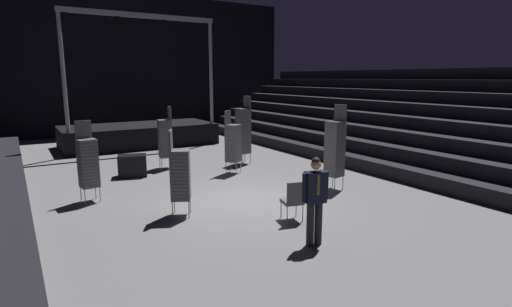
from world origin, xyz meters
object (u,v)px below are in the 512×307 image
object	(u,v)px
stage_riser	(139,133)
chair_stack_front_left	(233,142)
chair_stack_rear_left	(335,148)
chair_stack_mid_left	(165,138)
loose_chair_near_man	(293,199)
man_with_tie	(315,196)
chair_stack_front_right	(180,174)
equipment_road_case	(132,166)
chair_stack_mid_right	(243,130)
chair_stack_mid_centre	(88,162)

from	to	relation	value
stage_riser	chair_stack_front_left	world-z (taller)	stage_riser
chair_stack_front_left	chair_stack_rear_left	world-z (taller)	chair_stack_rear_left
chair_stack_front_left	chair_stack_mid_left	distance (m)	2.58
stage_riser	loose_chair_near_man	size ratio (longest dim) A/B	7.38
man_with_tie	chair_stack_rear_left	bearing A→B (deg)	-128.19
chair_stack_front_right	equipment_road_case	world-z (taller)	chair_stack_front_right
chair_stack_rear_left	chair_stack_front_right	bearing A→B (deg)	78.47
chair_stack_front_right	chair_stack_mid_left	world-z (taller)	chair_stack_mid_left
man_with_tie	chair_stack_rear_left	size ratio (longest dim) A/B	0.71
equipment_road_case	chair_stack_mid_right	bearing A→B (deg)	-2.62
chair_stack_rear_left	chair_stack_mid_right	bearing A→B (deg)	-3.02
loose_chair_near_man	chair_stack_front_left	bearing A→B (deg)	91.57
chair_stack_mid_right	loose_chair_near_man	distance (m)	6.40
chair_stack_front_left	loose_chair_near_man	world-z (taller)	chair_stack_front_left
chair_stack_mid_left	stage_riser	bearing A→B (deg)	2.10
stage_riser	man_with_tie	distance (m)	13.50
chair_stack_front_right	chair_stack_mid_right	size ratio (longest dim) A/B	0.80
man_with_tie	chair_stack_front_left	distance (m)	6.30
chair_stack_front_left	chair_stack_front_right	size ratio (longest dim) A/B	1.04
chair_stack_mid_right	stage_riser	bearing A→B (deg)	13.72
chair_stack_mid_centre	chair_stack_rear_left	world-z (taller)	chair_stack_rear_left
loose_chair_near_man	chair_stack_mid_right	bearing A→B (deg)	84.42
chair_stack_front_right	equipment_road_case	size ratio (longest dim) A/B	2.28
chair_stack_mid_centre	chair_stack_mid_right	bearing A→B (deg)	-168.02
chair_stack_mid_centre	equipment_road_case	xyz separation A→B (m)	(1.68, 2.19, -0.71)
man_with_tie	equipment_road_case	xyz separation A→B (m)	(-1.57, 7.46, -0.64)
stage_riser	chair_stack_mid_left	world-z (taller)	stage_riser
chair_stack_front_right	loose_chair_near_man	size ratio (longest dim) A/B	2.17
chair_stack_mid_centre	equipment_road_case	size ratio (longest dim) A/B	2.37
chair_stack_mid_right	loose_chair_near_man	xyz separation A→B (m)	(-2.12, -5.99, -0.75)
stage_riser	chair_stack_front_right	xyz separation A→B (m)	(-1.94, -10.51, 0.43)
stage_riser	chair_stack_mid_centre	distance (m)	8.98
stage_riser	chair_stack_mid_right	size ratio (longest dim) A/B	2.73
chair_stack_front_left	chair_stack_mid_left	xyz separation A→B (m)	(-1.71, 1.94, 0.04)
chair_stack_mid_left	chair_stack_mid_right	xyz separation A→B (m)	(2.77, -0.79, 0.17)
man_with_tie	chair_stack_front_right	distance (m)	3.38
stage_riser	loose_chair_near_man	world-z (taller)	stage_riser
chair_stack_mid_left	chair_stack_mid_right	world-z (taller)	chair_stack_mid_right
man_with_tie	equipment_road_case	size ratio (longest dim) A/B	1.95
chair_stack_front_right	chair_stack_mid_centre	size ratio (longest dim) A/B	0.96
chair_stack_rear_left	equipment_road_case	xyz separation A→B (m)	(-4.61, 4.68, -0.88)
chair_stack_mid_right	chair_stack_mid_centre	world-z (taller)	chair_stack_mid_right
chair_stack_mid_right	equipment_road_case	size ratio (longest dim) A/B	2.84
chair_stack_mid_right	chair_stack_rear_left	xyz separation A→B (m)	(0.48, -4.49, -0.04)
stage_riser	man_with_tie	world-z (taller)	stage_riser
chair_stack_mid_centre	stage_riser	bearing A→B (deg)	-120.60
chair_stack_mid_left	man_with_tie	bearing A→B (deg)	-170.69
chair_stack_front_left	stage_riser	bearing A→B (deg)	-117.66
chair_stack_front_right	chair_stack_front_left	bearing A→B (deg)	161.97
chair_stack_mid_right	equipment_road_case	world-z (taller)	chair_stack_mid_right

